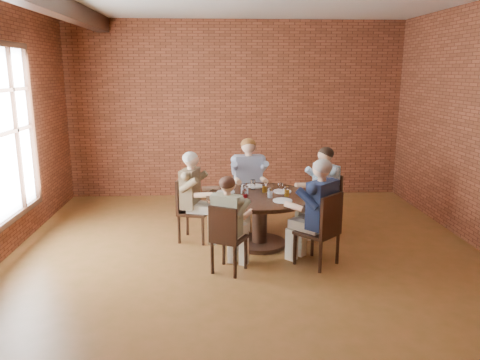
{
  "coord_description": "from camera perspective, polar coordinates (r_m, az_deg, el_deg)",
  "views": [
    {
      "loc": [
        -0.44,
        -5.69,
        2.44
      ],
      "look_at": [
        -0.06,
        1.0,
        0.88
      ],
      "focal_mm": 35.0,
      "sensor_mm": 36.0,
      "label": 1
    }
  ],
  "objects": [
    {
      "name": "chair_b",
      "position": [
        7.66,
        0.95,
        -1.38
      ],
      "size": [
        0.5,
        0.5,
        0.97
      ],
      "rotation": [
        0.0,
        0.0,
        0.08
      ],
      "color": "black",
      "rests_on": "floor"
    },
    {
      "name": "chair_e",
      "position": [
        6.02,
        10.11,
        -5.7
      ],
      "size": [
        0.64,
        0.64,
        0.97
      ],
      "rotation": [
        0.0,
        0.0,
        3.9
      ],
      "color": "black",
      "rests_on": "floor"
    },
    {
      "name": "floor",
      "position": [
        6.21,
        1.12,
        -10.05
      ],
      "size": [
        7.0,
        7.0,
        0.0
      ],
      "primitive_type": "plane",
      "color": "brown",
      "rests_on": "ground"
    },
    {
      "name": "chair_a",
      "position": [
        7.21,
        10.48,
        -2.63
      ],
      "size": [
        0.56,
        0.56,
        0.95
      ],
      "rotation": [
        0.0,
        0.0,
        -1.19
      ],
      "color": "black",
      "rests_on": "floor"
    },
    {
      "name": "glass_e",
      "position": [
        6.5,
        0.73,
        -1.33
      ],
      "size": [
        0.07,
        0.07,
        0.14
      ],
      "primitive_type": "cylinder",
      "color": "white",
      "rests_on": "dining_table"
    },
    {
      "name": "glass_h",
      "position": [
        6.51,
        5.73,
        -1.37
      ],
      "size": [
        0.07,
        0.07,
        0.14
      ],
      "primitive_type": "cylinder",
      "color": "white",
      "rests_on": "dining_table"
    },
    {
      "name": "diner_d",
      "position": [
        5.75,
        -1.36,
        -5.47
      ],
      "size": [
        0.67,
        0.72,
        1.22
      ],
      "primitive_type": null,
      "rotation": [
        0.0,
        0.0,
        2.65
      ],
      "color": "tan",
      "rests_on": "floor"
    },
    {
      "name": "smartphone",
      "position": [
        6.3,
        5.74,
        -2.49
      ],
      "size": [
        0.11,
        0.17,
        0.01
      ],
      "primitive_type": "cube",
      "rotation": [
        0.0,
        0.0,
        0.28
      ],
      "color": "black",
      "rests_on": "dining_table"
    },
    {
      "name": "glass_b",
      "position": [
        6.69,
        3.03,
        -0.93
      ],
      "size": [
        0.07,
        0.07,
        0.14
      ],
      "primitive_type": "cylinder",
      "color": "white",
      "rests_on": "dining_table"
    },
    {
      "name": "diner_c",
      "position": [
        6.83,
        -5.61,
        -2.07
      ],
      "size": [
        0.76,
        0.68,
        1.32
      ],
      "primitive_type": null,
      "rotation": [
        0.0,
        0.0,
        1.29
      ],
      "color": "brown",
      "rests_on": "floor"
    },
    {
      "name": "wall_front",
      "position": [
        2.35,
        7.82,
        -5.42
      ],
      "size": [
        7.0,
        0.0,
        7.0
      ],
      "primitive_type": "plane",
      "rotation": [
        -1.57,
        0.0,
        0.0
      ],
      "color": "brown",
      "rests_on": "ground"
    },
    {
      "name": "glass_d",
      "position": [
        6.62,
        0.39,
        -1.08
      ],
      "size": [
        0.07,
        0.07,
        0.14
      ],
      "primitive_type": "cylinder",
      "color": "white",
      "rests_on": "dining_table"
    },
    {
      "name": "plate_c",
      "position": [
        6.69,
        -1.75,
        -1.47
      ],
      "size": [
        0.26,
        0.26,
        0.01
      ],
      "primitive_type": "cylinder",
      "color": "white",
      "rests_on": "dining_table"
    },
    {
      "name": "chair_d",
      "position": [
        5.74,
        -1.66,
        -6.89
      ],
      "size": [
        0.5,
        0.5,
        0.87
      ],
      "rotation": [
        0.0,
        0.0,
        2.65
      ],
      "color": "black",
      "rests_on": "floor"
    },
    {
      "name": "glass_a",
      "position": [
        6.7,
        4.96,
        -0.95
      ],
      "size": [
        0.07,
        0.07,
        0.14
      ],
      "primitive_type": "cylinder",
      "color": "white",
      "rests_on": "dining_table"
    },
    {
      "name": "plate_a",
      "position": [
        6.75,
        5.17,
        -1.38
      ],
      "size": [
        0.26,
        0.26,
        0.01
      ],
      "primitive_type": "cylinder",
      "color": "white",
      "rests_on": "dining_table"
    },
    {
      "name": "plate_b",
      "position": [
        7.04,
        1.83,
        -0.72
      ],
      "size": [
        0.26,
        0.26,
        0.01
      ],
      "primitive_type": "cylinder",
      "color": "white",
      "rests_on": "dining_table"
    },
    {
      "name": "diner_e",
      "position": [
        6.02,
        9.44,
        -3.97
      ],
      "size": [
        0.88,
        0.88,
        1.39
      ],
      "primitive_type": null,
      "rotation": [
        0.0,
        0.0,
        3.9
      ],
      "color": "#182345",
      "rests_on": "floor"
    },
    {
      "name": "wall_back",
      "position": [
        9.23,
        -0.5,
        8.51
      ],
      "size": [
        7.0,
        0.0,
        7.0
      ],
      "primitive_type": "plane",
      "rotation": [
        1.57,
        0.0,
        0.0
      ],
      "color": "brown",
      "rests_on": "ground"
    },
    {
      "name": "dining_table",
      "position": [
        6.63,
        2.42,
        -3.67
      ],
      "size": [
        1.51,
        1.51,
        0.75
      ],
      "color": "black",
      "rests_on": "floor"
    },
    {
      "name": "diner_b",
      "position": [
        7.53,
        1.07,
        -0.27
      ],
      "size": [
        0.62,
        0.74,
        1.4
      ],
      "primitive_type": null,
      "rotation": [
        0.0,
        0.0,
        0.08
      ],
      "color": "gray",
      "rests_on": "floor"
    },
    {
      "name": "glass_c",
      "position": [
        6.86,
        1.59,
        -0.56
      ],
      "size": [
        0.07,
        0.07,
        0.14
      ],
      "primitive_type": "cylinder",
      "color": "white",
      "rests_on": "dining_table"
    },
    {
      "name": "plate_d",
      "position": [
        6.28,
        5.21,
        -2.51
      ],
      "size": [
        0.26,
        0.26,
        0.01
      ],
      "primitive_type": "cylinder",
      "color": "white",
      "rests_on": "dining_table"
    },
    {
      "name": "glass_f",
      "position": [
        6.25,
        0.57,
        -1.92
      ],
      "size": [
        0.07,
        0.07,
        0.14
      ],
      "primitive_type": "cylinder",
      "color": "white",
      "rests_on": "dining_table"
    },
    {
      "name": "glass_g",
      "position": [
        6.42,
        3.69,
        -1.55
      ],
      "size": [
        0.07,
        0.07,
        0.14
      ],
      "primitive_type": "cylinder",
      "color": "white",
      "rests_on": "dining_table"
    },
    {
      "name": "chair_c",
      "position": [
        6.9,
        -6.24,
        -3.27
      ],
      "size": [
        0.52,
        0.52,
        0.93
      ],
      "rotation": [
        0.0,
        0.0,
        1.29
      ],
      "color": "black",
      "rests_on": "floor"
    },
    {
      "name": "diner_a",
      "position": [
        7.12,
        9.96,
        -1.46
      ],
      "size": [
        0.81,
        0.74,
        1.35
      ],
      "primitive_type": null,
      "rotation": [
        0.0,
        0.0,
        -1.19
      ],
      "color": "teal",
      "rests_on": "floor"
    }
  ]
}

